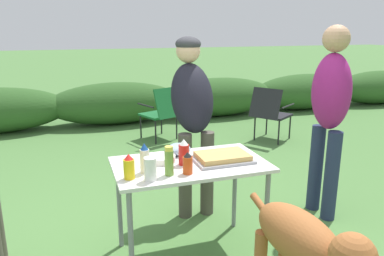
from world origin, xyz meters
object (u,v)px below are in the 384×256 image
Objects in this scene: hot_sauce_bottle at (188,163)px; mayo_bottle at (145,159)px; relish_jar at (169,161)px; standing_person_in_gray_fleece at (330,106)px; food_tray at (222,157)px; plate_stack at (162,159)px; camp_chair_green_behind_table at (162,111)px; camp_chair_near_hedge at (270,111)px; standing_person_in_olive_jacket at (192,107)px; folding_table at (190,173)px; paper_cup_stack at (150,169)px; ketchup_bottle at (184,153)px; mustard_bottle at (129,167)px; mixing_bowl at (179,149)px; dog at (304,248)px.

hot_sauce_bottle is 0.29m from mayo_bottle.
standing_person_in_gray_fleece is at bearing 14.57° from relish_jar.
food_tray reaches higher than plate_stack.
camp_chair_green_behind_table and camp_chair_near_hedge have the same top height.
standing_person_in_olive_jacket reaches higher than camp_chair_green_behind_table.
hot_sauce_bottle is (-0.08, -0.19, 0.15)m from folding_table.
ketchup_bottle is (0.29, 0.21, 0.01)m from paper_cup_stack.
mixing_bowl is at bearing 39.14° from mustard_bottle.
hot_sauce_bottle is at bearing -7.34° from relish_jar.
standing_person_in_olive_jacket is at bearing 52.17° from mayo_bottle.
mustard_bottle is 0.10× the size of standing_person_in_olive_jacket.
camp_chair_near_hedge is (2.28, 2.62, -0.37)m from relish_jar.
food_tray is at bearing -90.00° from standing_person_in_olive_jacket.
ketchup_bottle is (0.03, 0.17, 0.02)m from hot_sauce_bottle.
folding_table is 5.99× the size of mixing_bowl.
dog is 1.18× the size of camp_chair_green_behind_table.
ketchup_bottle reaches higher than folding_table.
mixing_bowl is at bearing -123.73° from camp_chair_green_behind_table.
standing_person_in_gray_fleece reaches higher than food_tray.
folding_table is 7.21× the size of paper_cup_stack.
standing_person_in_gray_fleece is at bearing -95.84° from camp_chair_green_behind_table.
relish_jar is at bearing 172.66° from hot_sauce_bottle.
food_tray is 0.50× the size of camp_chair_green_behind_table.
camp_chair_green_behind_table is (0.22, 3.95, -0.09)m from dog.
mixing_bowl is 0.60m from standing_person_in_olive_jacket.
relish_jar reaches higher than plate_stack.
plate_stack is at bearing 154.22° from folding_table.
folding_table is 5.46× the size of plate_stack.
mustard_bottle is (-0.12, 0.07, 0.00)m from paper_cup_stack.
camp_chair_near_hedge is (2.54, 2.59, -0.35)m from mustard_bottle.
dog is at bearing -84.57° from food_tray.
camp_chair_green_behind_table is (0.62, 3.19, -0.34)m from hot_sauce_bottle.
relish_jar is at bearing -139.21° from folding_table.
relish_jar is at bearing -93.32° from plate_stack.
mayo_bottle reaches higher than hot_sauce_bottle.
relish_jar is (-0.15, -0.16, 0.01)m from ketchup_bottle.
standing_person_in_olive_jacket reaches higher than mustard_bottle.
ketchup_bottle is (-0.29, 0.02, 0.06)m from food_tray.
mustard_bottle reaches higher than plate_stack.
paper_cup_stack is 0.09× the size of standing_person_in_olive_jacket.
paper_cup_stack is 0.26m from hot_sauce_bottle.
hot_sauce_bottle reaches higher than camp_chair_near_hedge.
standing_person_in_gray_fleece reaches higher than camp_chair_near_hedge.
plate_stack is at bearing -126.35° from camp_chair_green_behind_table.
plate_stack is 1.32× the size of hot_sauce_bottle.
paper_cup_stack is 0.77× the size of relish_jar.
mustard_bottle is (-0.46, -0.15, 0.16)m from folding_table.
relish_jar reaches higher than paper_cup_stack.
mustard_bottle is at bearing 149.40° from paper_cup_stack.
food_tray is at bearing 26.34° from hot_sauce_bottle.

